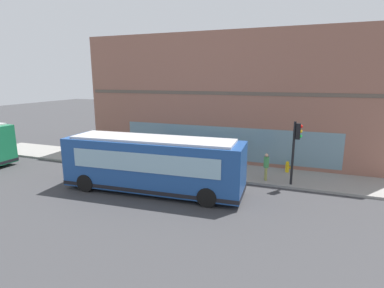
% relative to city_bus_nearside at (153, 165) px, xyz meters
% --- Properties ---
extents(ground, '(120.00, 120.00, 0.00)m').
position_rel_city_bus_nearside_xyz_m(ground, '(0.39, -2.36, -1.55)').
color(ground, '#38383A').
extents(sidewalk_curb, '(3.61, 40.00, 0.15)m').
position_rel_city_bus_nearside_xyz_m(sidewalk_curb, '(4.79, -2.36, -1.48)').
color(sidewalk_curb, gray).
rests_on(sidewalk_curb, ground).
extents(building_corner, '(7.34, 22.44, 9.43)m').
position_rel_city_bus_nearside_xyz_m(building_corner, '(10.23, -2.36, 3.15)').
color(building_corner, '#8C5B4C').
rests_on(building_corner, ground).
extents(city_bus_nearside, '(3.08, 10.16, 3.07)m').
position_rel_city_bus_nearside_xyz_m(city_bus_nearside, '(0.00, 0.00, 0.00)').
color(city_bus_nearside, '#1E478C').
rests_on(city_bus_nearside, ground).
extents(traffic_light_near_corner, '(0.32, 0.49, 3.71)m').
position_rel_city_bus_nearside_xyz_m(traffic_light_near_corner, '(3.44, -7.35, 1.18)').
color(traffic_light_near_corner, black).
rests_on(traffic_light_near_corner, sidewalk_curb).
extents(fire_hydrant, '(0.35, 0.35, 0.74)m').
position_rel_city_bus_nearside_xyz_m(fire_hydrant, '(5.80, -6.88, -1.04)').
color(fire_hydrant, yellow).
rests_on(fire_hydrant, sidewalk_curb).
extents(pedestrian_by_light_pole, '(0.32, 0.32, 1.79)m').
position_rel_city_bus_nearside_xyz_m(pedestrian_by_light_pole, '(4.19, -3.29, -0.37)').
color(pedestrian_by_light_pole, '#3F8C4C').
rests_on(pedestrian_by_light_pole, sidewalk_curb).
extents(pedestrian_near_building_entrance, '(0.32, 0.32, 1.81)m').
position_rel_city_bus_nearside_xyz_m(pedestrian_near_building_entrance, '(4.57, 0.99, -0.36)').
color(pedestrian_near_building_entrance, '#B23338').
rests_on(pedestrian_near_building_entrance, sidewalk_curb).
extents(pedestrian_near_hydrant, '(0.32, 0.32, 1.67)m').
position_rel_city_bus_nearside_xyz_m(pedestrian_near_hydrant, '(3.67, -5.74, -0.45)').
color(pedestrian_near_hydrant, '#99994C').
rests_on(pedestrian_near_hydrant, sidewalk_curb).
extents(pedestrian_walking_along_curb, '(0.32, 0.32, 1.59)m').
position_rel_city_bus_nearside_xyz_m(pedestrian_walking_along_curb, '(3.87, -2.17, -0.49)').
color(pedestrian_walking_along_curb, silver).
rests_on(pedestrian_walking_along_curb, sidewalk_curb).
extents(newspaper_vending_box, '(0.44, 0.42, 0.90)m').
position_rel_city_bus_nearside_xyz_m(newspaper_vending_box, '(4.75, 4.50, -0.95)').
color(newspaper_vending_box, '#BF3F19').
rests_on(newspaper_vending_box, sidewalk_curb).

